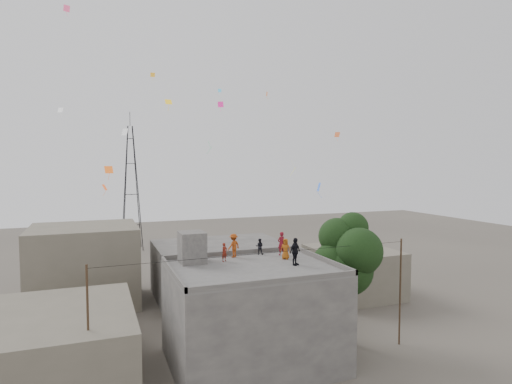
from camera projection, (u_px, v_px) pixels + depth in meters
ground at (252, 363)px, 26.85m from camera, size 140.00×140.00×0.00m
main_building at (252, 315)px, 26.65m from camera, size 10.00×8.00×6.10m
parapet at (252, 265)px, 26.45m from camera, size 10.00×8.00×0.30m
stair_head_box at (192, 247)px, 27.69m from camera, size 1.60×1.80×2.00m
neighbor_west at (62, 346)px, 24.69m from camera, size 8.00×10.00×4.00m
neighbor_north at (221, 270)px, 40.46m from camera, size 12.00×9.00×5.00m
neighbor_northwest at (85, 265)px, 38.01m from camera, size 9.00×8.00×7.00m
neighbor_east at (353, 271)px, 41.00m from camera, size 7.00×8.00×4.40m
tree at (349, 256)px, 29.62m from camera, size 4.90×4.60×9.10m
utility_line at (267, 309)px, 25.62m from camera, size 20.12×0.62×7.40m
transmission_tower at (131, 188)px, 62.16m from camera, size 2.97×2.97×20.01m
person_red_adult at (281, 243)px, 29.98m from camera, size 0.68×0.53×1.63m
person_orange_child at (285, 249)px, 28.68m from camera, size 0.80×0.78×1.39m
person_dark_child at (260, 246)px, 30.19m from camera, size 0.69×0.64×1.14m
person_dark_adult at (295, 252)px, 26.90m from camera, size 1.10×0.88×1.74m
person_orange_adult at (234, 245)px, 29.26m from camera, size 1.21×1.03×1.62m
person_red_child at (224, 252)px, 28.00m from camera, size 0.53×0.47×1.22m
kites at (211, 132)px, 31.10m from camera, size 23.55×14.68×10.77m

